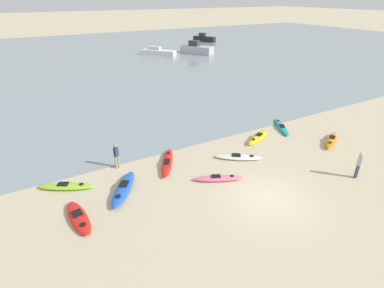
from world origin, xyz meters
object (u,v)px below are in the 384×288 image
kayak_on_sand_8 (78,217)px  moored_boat_2 (158,52)px  person_near_foreground (359,163)px  person_near_waterline (116,154)px  kayak_on_sand_7 (218,178)px  kayak_on_sand_5 (332,140)px  kayak_on_sand_1 (239,157)px  kayak_on_sand_4 (66,186)px  kayak_on_sand_2 (258,137)px  kayak_on_sand_0 (167,162)px  kayak_on_sand_6 (281,127)px  kayak_on_sand_3 (124,189)px  moored_boat_0 (197,49)px  moored_boat_1 (204,39)px

kayak_on_sand_8 → moored_boat_2: bearing=61.1°
person_near_foreground → person_near_waterline: (-11.51, 7.77, -0.02)m
kayak_on_sand_7 → kayak_on_sand_8: (-7.51, 0.47, 0.00)m
kayak_on_sand_5 → kayak_on_sand_7: (-9.67, -0.04, -0.04)m
kayak_on_sand_1 → kayak_on_sand_4: size_ratio=0.97×
kayak_on_sand_2 → person_near_foreground: 6.85m
kayak_on_sand_1 → person_near_foreground: bearing=-48.5°
kayak_on_sand_8 → kayak_on_sand_0: bearing=23.9°
kayak_on_sand_6 → kayak_on_sand_8: (-15.93, -3.19, 0.01)m
kayak_on_sand_2 → kayak_on_sand_4: bearing=178.3°
kayak_on_sand_3 → kayak_on_sand_4: 3.16m
kayak_on_sand_2 → kayak_on_sand_5: bearing=-35.4°
person_near_foreground → person_near_waterline: bearing=146.0°
kayak_on_sand_5 → moored_boat_0: size_ratio=0.50×
kayak_on_sand_5 → moored_boat_1: moored_boat_1 is taller
kayak_on_sand_3 → moored_boat_0: moored_boat_0 is taller
kayak_on_sand_2 → moored_boat_2: moored_boat_2 is taller
kayak_on_sand_3 → kayak_on_sand_6: bearing=8.7°
moored_boat_0 → kayak_on_sand_4: bearing=-130.2°
kayak_on_sand_2 → moored_boat_1: bearing=62.9°
kayak_on_sand_4 → moored_boat_0: (26.74, 31.67, 0.68)m
kayak_on_sand_1 → moored_boat_2: moored_boat_2 is taller
kayak_on_sand_0 → moored_boat_1: moored_boat_1 is taller
kayak_on_sand_0 → kayak_on_sand_7: 3.49m
kayak_on_sand_8 → moored_boat_1: size_ratio=0.57×
kayak_on_sand_5 → moored_boat_2: moored_boat_2 is taller
kayak_on_sand_2 → moored_boat_2: bearing=78.0°
person_near_waterline → kayak_on_sand_2: bearing=-6.4°
moored_boat_0 → kayak_on_sand_1: bearing=-116.3°
kayak_on_sand_1 → kayak_on_sand_8: 10.07m
kayak_on_sand_6 → person_near_waterline: bearing=177.9°
kayak_on_sand_8 → person_near_foreground: (14.50, -4.11, 0.80)m
kayak_on_sand_2 → kayak_on_sand_7: 6.27m
kayak_on_sand_1 → moored_boat_0: (16.64, 33.64, 0.69)m
moored_boat_1 → kayak_on_sand_3: bearing=-126.0°
kayak_on_sand_2 → kayak_on_sand_4: size_ratio=1.00×
kayak_on_sand_7 → person_near_foreground: size_ratio=1.69×
moored_boat_0 → person_near_foreground: bearing=-107.5°
moored_boat_2 → kayak_on_sand_3: bearing=-116.5°
kayak_on_sand_4 → kayak_on_sand_8: (0.07, -2.93, 0.00)m
kayak_on_sand_3 → moored_boat_1: moored_boat_1 is taller
moored_boat_0 → kayak_on_sand_5: bearing=-105.2°
kayak_on_sand_4 → moored_boat_0: size_ratio=0.51×
kayak_on_sand_3 → kayak_on_sand_8: size_ratio=1.12×
kayak_on_sand_1 → kayak_on_sand_8: size_ratio=1.01×
person_near_waterline → kayak_on_sand_3: bearing=-100.2°
kayak_on_sand_7 → kayak_on_sand_6: bearing=23.5°
kayak_on_sand_7 → kayak_on_sand_4: bearing=155.9°
kayak_on_sand_1 → kayak_on_sand_0: bearing=159.5°
person_near_foreground → kayak_on_sand_2: bearing=102.6°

